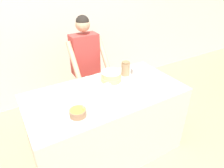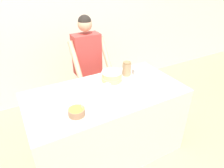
# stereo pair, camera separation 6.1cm
# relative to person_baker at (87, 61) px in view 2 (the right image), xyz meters

# --- Properties ---
(wall_back) EXTENTS (10.00, 0.05, 2.60)m
(wall_back) POSITION_rel_person_baker_xyz_m (-0.12, 0.82, 0.36)
(wall_back) COLOR beige
(wall_back) RESTS_ON ground_plane
(counter) EXTENTS (1.72, 0.88, 0.89)m
(counter) POSITION_rel_person_baker_xyz_m (-0.12, -0.79, -0.49)
(counter) COLOR beige
(counter) RESTS_ON ground_plane
(person_baker) EXTENTS (0.50, 0.44, 1.56)m
(person_baker) POSITION_rel_person_baker_xyz_m (0.00, 0.00, 0.00)
(person_baker) COLOR #2D2D38
(person_baker) RESTS_ON ground_plane
(cake) EXTENTS (0.30, 0.30, 0.18)m
(cake) POSITION_rel_person_baker_xyz_m (-0.00, -0.70, 0.03)
(cake) COLOR silver
(cake) RESTS_ON counter
(frosting_bowl_orange) EXTENTS (0.15, 0.15, 0.16)m
(frosting_bowl_orange) POSITION_rel_person_baker_xyz_m (-0.54, -1.02, -0.01)
(frosting_bowl_orange) COLOR #936B4C
(frosting_bowl_orange) RESTS_ON counter
(frosting_bowl_white) EXTENTS (0.18, 0.18, 0.16)m
(frosting_bowl_white) POSITION_rel_person_baker_xyz_m (0.45, -0.61, -0.00)
(frosting_bowl_white) COLOR silver
(frosting_bowl_white) RESTS_ON counter
(drinking_glass) EXTENTS (0.07, 0.07, 0.15)m
(drinking_glass) POSITION_rel_person_baker_xyz_m (-0.16, -0.89, 0.03)
(drinking_glass) COLOR silver
(drinking_glass) RESTS_ON counter
(ceramic_plate) EXTENTS (0.27, 0.27, 0.01)m
(ceramic_plate) POSITION_rel_person_baker_xyz_m (-0.70, -0.75, -0.04)
(ceramic_plate) COLOR silver
(ceramic_plate) RESTS_ON counter
(stoneware_jar) EXTENTS (0.10, 0.10, 0.18)m
(stoneware_jar) POSITION_rel_person_baker_xyz_m (0.29, -0.57, 0.04)
(stoneware_jar) COLOR #9E7F5B
(stoneware_jar) RESTS_ON counter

